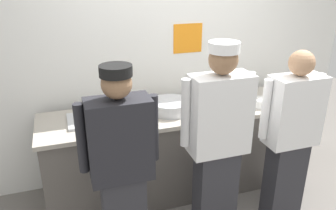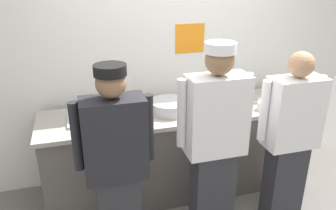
# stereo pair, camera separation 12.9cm
# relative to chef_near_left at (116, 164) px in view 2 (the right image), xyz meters

# --- Properties ---
(ground_plane) EXTENTS (9.00, 9.00, 0.00)m
(ground_plane) POSITION_rel_chef_near_left_xyz_m (0.75, 0.38, -0.86)
(ground_plane) COLOR slate
(wall_back) EXTENTS (4.31, 0.11, 2.65)m
(wall_back) POSITION_rel_chef_near_left_xyz_m (0.75, 1.23, 0.46)
(wall_back) COLOR white
(wall_back) RESTS_ON ground
(prep_counter) EXTENTS (2.74, 0.70, 0.90)m
(prep_counter) POSITION_rel_chef_near_left_xyz_m (0.75, 0.75, -0.41)
(prep_counter) COLOR #56514C
(prep_counter) RESTS_ON ground
(chef_near_left) EXTENTS (0.59, 0.24, 1.62)m
(chef_near_left) POSITION_rel_chef_near_left_xyz_m (0.00, 0.00, 0.00)
(chef_near_left) COLOR #2D2D33
(chef_near_left) RESTS_ON ground
(chef_center) EXTENTS (0.62, 0.24, 1.71)m
(chef_center) POSITION_rel_chef_near_left_xyz_m (0.80, 0.05, 0.05)
(chef_center) COLOR #2D2D33
(chef_center) RESTS_ON ground
(chef_far_right) EXTENTS (0.59, 0.24, 1.60)m
(chef_far_right) POSITION_rel_chef_near_left_xyz_m (1.50, 0.04, -0.02)
(chef_far_right) COLOR #2D2D33
(chef_far_right) RESTS_ON ground
(plate_stack_front) EXTENTS (0.24, 0.24, 0.10)m
(plate_stack_front) POSITION_rel_chef_near_left_xyz_m (1.28, 0.68, 0.09)
(plate_stack_front) COLOR white
(plate_stack_front) RESTS_ON prep_counter
(plate_stack_rear) EXTENTS (0.24, 0.24, 0.05)m
(plate_stack_rear) POSITION_rel_chef_near_left_xyz_m (1.80, 0.61, 0.06)
(plate_stack_rear) COLOR white
(plate_stack_rear) RESTS_ON prep_counter
(mixing_bowl_steel) EXTENTS (0.39, 0.39, 0.11)m
(mixing_bowl_steel) POSITION_rel_chef_near_left_xyz_m (0.63, 0.74, 0.10)
(mixing_bowl_steel) COLOR #B7BABF
(mixing_bowl_steel) RESTS_ON prep_counter
(sheet_tray) EXTENTS (0.46, 0.36, 0.02)m
(sheet_tray) POSITION_rel_chef_near_left_xyz_m (-0.11, 0.77, 0.05)
(sheet_tray) COLOR #B7BABF
(sheet_tray) RESTS_ON prep_counter
(squeeze_bottle_primary) EXTENTS (0.06, 0.06, 0.19)m
(squeeze_bottle_primary) POSITION_rel_chef_near_left_xyz_m (0.37, 0.70, 0.13)
(squeeze_bottle_primary) COLOR orange
(squeeze_bottle_primary) RESTS_ON prep_counter
(squeeze_bottle_secondary) EXTENTS (0.05, 0.05, 0.19)m
(squeeze_bottle_secondary) POSITION_rel_chef_near_left_xyz_m (0.16, 0.61, 0.13)
(squeeze_bottle_secondary) COLOR #E5E066
(squeeze_bottle_secondary) RESTS_ON prep_counter
(ramekin_yellow_sauce) EXTENTS (0.09, 0.09, 0.04)m
(ramekin_yellow_sauce) POSITION_rel_chef_near_left_xyz_m (1.46, 0.78, 0.06)
(ramekin_yellow_sauce) COLOR white
(ramekin_yellow_sauce) RESTS_ON prep_counter
(ramekin_green_sauce) EXTENTS (0.08, 0.08, 0.05)m
(ramekin_green_sauce) POSITION_rel_chef_near_left_xyz_m (1.60, 0.70, 0.07)
(ramekin_green_sauce) COLOR white
(ramekin_green_sauce) RESTS_ON prep_counter
(ramekin_red_sauce) EXTENTS (0.08, 0.08, 0.04)m
(ramekin_red_sauce) POSITION_rel_chef_near_left_xyz_m (0.37, 0.94, 0.06)
(ramekin_red_sauce) COLOR white
(ramekin_red_sauce) RESTS_ON prep_counter
(deli_cup) EXTENTS (0.09, 0.09, 0.08)m
(deli_cup) POSITION_rel_chef_near_left_xyz_m (1.51, 0.54, 0.08)
(deli_cup) COLOR white
(deli_cup) RESTS_ON prep_counter
(chefs_knife) EXTENTS (0.28, 0.03, 0.02)m
(chefs_knife) POSITION_rel_chef_near_left_xyz_m (1.47, 0.73, 0.05)
(chefs_knife) COLOR #B7BABF
(chefs_knife) RESTS_ON prep_counter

